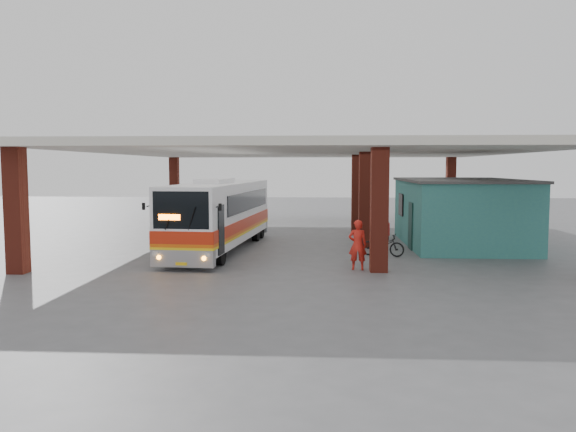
% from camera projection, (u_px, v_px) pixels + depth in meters
% --- Properties ---
extents(ground, '(90.00, 90.00, 0.00)m').
position_uv_depth(ground, '(297.00, 257.00, 22.90)').
color(ground, '#515154').
rests_on(ground, ground).
extents(brick_columns, '(20.10, 21.60, 4.35)m').
position_uv_depth(brick_columns, '(330.00, 197.00, 27.60)').
color(brick_columns, maroon).
rests_on(brick_columns, ground).
extents(canopy_roof, '(21.00, 23.00, 0.30)m').
position_uv_depth(canopy_roof, '(312.00, 151.00, 28.94)').
color(canopy_roof, silver).
rests_on(canopy_roof, brick_columns).
extents(shop_building, '(5.20, 8.20, 3.11)m').
position_uv_depth(shop_building, '(460.00, 212.00, 26.31)').
color(shop_building, '#307779').
rests_on(shop_building, ground).
extents(coach_bus, '(3.15, 11.05, 3.18)m').
position_uv_depth(coach_bus, '(221.00, 215.00, 24.71)').
color(coach_bus, white).
rests_on(coach_bus, ground).
extents(motorcycle, '(1.89, 1.17, 0.94)m').
position_uv_depth(motorcycle, '(383.00, 245.00, 23.12)').
color(motorcycle, black).
rests_on(motorcycle, ground).
extents(pedestrian, '(0.67, 0.45, 1.80)m').
position_uv_depth(pedestrian, '(358.00, 245.00, 20.01)').
color(pedestrian, red).
rests_on(pedestrian, ground).
extents(red_chair, '(0.47, 0.47, 0.85)m').
position_uv_depth(red_chair, '(387.00, 232.00, 28.47)').
color(red_chair, red).
rests_on(red_chair, ground).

